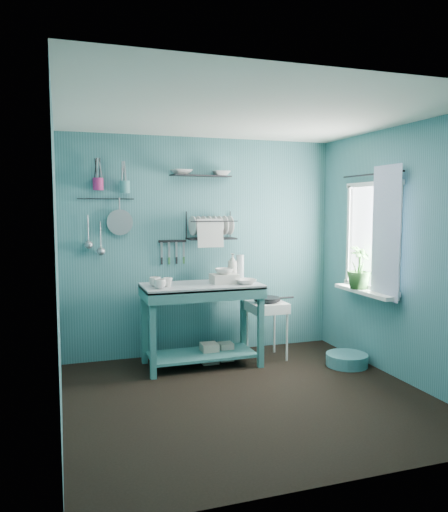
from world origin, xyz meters
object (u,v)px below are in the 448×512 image
object	(u,v)px
mug_right	(155,282)
water_bottle	(240,267)
mug_left	(160,284)
frying_pan	(267,299)
wash_tub	(224,279)
potted_plant	(359,268)
colander	(120,222)
utensil_cup_magenta	(98,184)
work_counter	(202,325)
soap_bottle	(232,267)
hotplate_stand	(267,330)
utensil_cup_teal	(125,187)
storage_tin_small	(226,352)
mug_mid	(168,282)
floor_basin	(347,360)
dish_rack	(211,225)
storage_tin_large	(209,353)

from	to	relation	value
mug_right	water_bottle	distance (m)	1.05
mug_left	frying_pan	distance (m)	1.29
frying_pan	wash_tub	bearing A→B (deg)	-175.13
potted_plant	colander	bearing A→B (deg)	159.41
wash_tub	mug_right	bearing A→B (deg)	178.47
utensil_cup_magenta	potted_plant	distance (m)	2.94
work_counter	soap_bottle	size ratio (longest dim) A/B	4.20
hotplate_stand	potted_plant	distance (m)	1.24
mug_right	frying_pan	bearing A→B (deg)	1.10
water_bottle	hotplate_stand	bearing A→B (deg)	-37.76
utensil_cup_teal	storage_tin_small	distance (m)	2.13
mug_mid	floor_basin	bearing A→B (deg)	-13.66
mug_right	potted_plant	bearing A→B (deg)	-12.56
mug_mid	frying_pan	world-z (taller)	mug_mid
mug_mid	mug_right	world-z (taller)	mug_right
mug_left	colander	world-z (taller)	colander
dish_rack	mug_right	bearing A→B (deg)	-153.14
colander	storage_tin_small	world-z (taller)	colander
utensil_cup_teal	mug_right	bearing A→B (deg)	-59.46
dish_rack	utensil_cup_magenta	bearing A→B (deg)	178.14
soap_bottle	work_counter	bearing A→B (deg)	-154.54
mug_mid	floor_basin	xyz separation A→B (m)	(1.86, -0.45, -0.87)
water_bottle	utensil_cup_teal	xyz separation A→B (m)	(-1.26, 0.19, 0.90)
soap_bottle	utensil_cup_magenta	world-z (taller)	utensil_cup_magenta
storage_tin_large	storage_tin_small	xyz separation A→B (m)	(0.20, 0.03, -0.01)
hotplate_stand	colander	bearing A→B (deg)	172.69
frying_pan	dish_rack	bearing A→B (deg)	148.88
floor_basin	mug_left	bearing A→B (deg)	169.81
work_counter	utensil_cup_magenta	distance (m)	1.87
hotplate_stand	storage_tin_small	world-z (taller)	hotplate_stand
mug_right	wash_tub	size ratio (longest dim) A/B	0.44
storage_tin_small	potted_plant	bearing A→B (deg)	-22.61
storage_tin_large	storage_tin_small	distance (m)	0.20
colander	potted_plant	distance (m)	2.64
utensil_cup_magenta	utensil_cup_teal	distance (m)	0.28
soap_bottle	storage_tin_small	world-z (taller)	soap_bottle
hotplate_stand	colander	xyz separation A→B (m)	(-1.57, 0.41, 1.22)
mug_left	potted_plant	xyz separation A→B (m)	(2.11, -0.32, 0.12)
wash_tub	frying_pan	xyz separation A→B (m)	(0.52, 0.04, -0.26)
soap_bottle	utensil_cup_magenta	xyz separation A→B (m)	(-1.44, 0.21, 0.91)
work_counter	mug_mid	distance (m)	0.62
potted_plant	hotplate_stand	bearing A→B (deg)	149.88
hotplate_stand	utensil_cup_teal	world-z (taller)	utensil_cup_teal
utensil_cup_teal	storage_tin_small	xyz separation A→B (m)	(1.04, -0.33, -1.83)
work_counter	utensil_cup_teal	bearing A→B (deg)	140.07
colander	storage_tin_small	distance (m)	1.85
dish_rack	floor_basin	world-z (taller)	dish_rack
water_bottle	hotplate_stand	xyz separation A→B (m)	(0.25, -0.20, -0.71)
soap_bottle	floor_basin	xyz separation A→B (m)	(1.06, -0.71, -0.97)
frying_pan	floor_basin	world-z (taller)	frying_pan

